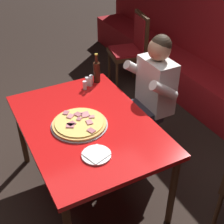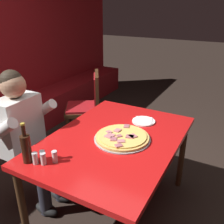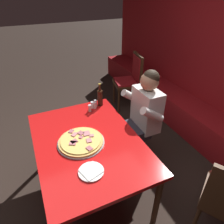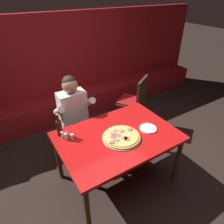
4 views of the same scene
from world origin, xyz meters
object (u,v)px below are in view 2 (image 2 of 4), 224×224
shaker_parmesan (43,157)px  plate_white_paper (144,121)px  shaker_red_pepper_flakes (55,157)px  dining_chair_near_left (88,103)px  beer_bottle (26,148)px  pizza (122,137)px  shaker_black_pepper (35,159)px  main_dining_table (114,146)px  diner_seated_blue_shirt (28,135)px  shaker_oregano (43,159)px

shaker_parmesan → plate_white_paper: bearing=-22.1°
shaker_red_pepper_flakes → shaker_parmesan: bearing=115.8°
dining_chair_near_left → shaker_red_pepper_flakes: bearing=-154.1°
beer_bottle → shaker_parmesan: 0.12m
pizza → shaker_black_pepper: 0.68m
dining_chair_near_left → pizza: bearing=-134.6°
plate_white_paper → shaker_parmesan: (-0.91, 0.37, 0.03)m
pizza → shaker_parmesan: bearing=147.6°
plate_white_paper → beer_bottle: (-0.96, 0.46, 0.10)m
main_dining_table → plate_white_paper: (0.39, -0.10, 0.08)m
main_dining_table → diner_seated_blue_shirt: bearing=106.9°
beer_bottle → diner_seated_blue_shirt: 0.54m
pizza → plate_white_paper: (0.38, -0.03, -0.01)m
shaker_black_pepper → shaker_parmesan: (0.04, -0.03, 0.00)m
plate_white_paper → shaker_oregano: (-0.93, 0.34, 0.03)m
beer_bottle → diner_seated_blue_shirt: bearing=47.2°
diner_seated_blue_shirt → plate_white_paper: bearing=-53.7°
shaker_red_pepper_flakes → dining_chair_near_left: (1.46, 0.71, -0.24)m
pizza → diner_seated_blue_shirt: (-0.24, 0.80, -0.08)m
plate_white_paper → shaker_parmesan: size_ratio=2.44×
plate_white_paper → shaker_parmesan: bearing=157.9°
shaker_parmesan → dining_chair_near_left: bearing=22.9°
beer_bottle → diner_seated_blue_shirt: (0.35, 0.37, -0.17)m
shaker_black_pepper → shaker_red_pepper_flakes: size_ratio=1.00×
shaker_oregano → diner_seated_blue_shirt: size_ratio=0.07×
shaker_oregano → diner_seated_blue_shirt: (0.32, 0.49, -0.10)m
shaker_oregano → pizza: bearing=-29.6°
beer_bottle → dining_chair_near_left: beer_bottle is taller
shaker_oregano → shaker_parmesan: bearing=52.2°
dining_chair_near_left → plate_white_paper: bearing=-120.1°
shaker_oregano → beer_bottle: bearing=103.4°
plate_white_paper → shaker_oregano: size_ratio=2.44×
beer_bottle → shaker_oregano: bearing=-76.6°
plate_white_paper → main_dining_table: bearing=166.0°
pizza → beer_bottle: beer_bottle is taller
pizza → beer_bottle: size_ratio=1.54×
main_dining_table → plate_white_paper: bearing=-14.0°
beer_bottle → shaker_red_pepper_flakes: beer_bottle is taller
pizza → dining_chair_near_left: size_ratio=0.47×
pizza → plate_white_paper: pizza is taller
plate_white_paper → dining_chair_near_left: (0.58, 1.00, -0.21)m
shaker_oregano → plate_white_paper: bearing=-20.3°
beer_bottle → dining_chair_near_left: 1.66m
shaker_parmesan → shaker_oregano: 0.03m
plate_white_paper → pizza: bearing=175.4°
beer_bottle → shaker_red_pepper_flakes: size_ratio=3.40×
diner_seated_blue_shirt → beer_bottle: bearing=-132.8°
shaker_parmesan → pizza: bearing=-32.4°
dining_chair_near_left → shaker_black_pepper: bearing=-158.5°
shaker_black_pepper → dining_chair_near_left: 1.67m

